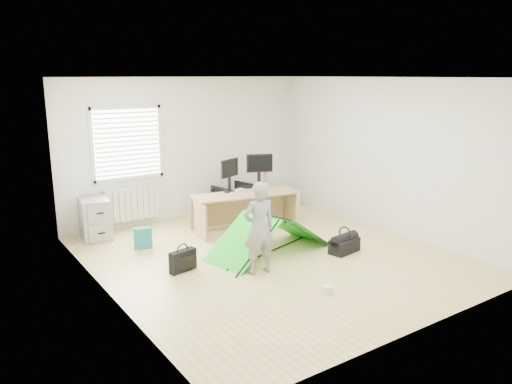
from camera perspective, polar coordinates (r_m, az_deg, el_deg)
ground at (r=7.76m, az=1.67°, el=-7.40°), size 5.50×5.50×0.00m
back_wall at (r=9.73m, az=-7.84°, el=4.93°), size 5.00×0.02×2.70m
window at (r=9.20m, az=-14.49°, el=5.42°), size 1.20×0.06×1.20m
radiator at (r=9.37m, az=-14.02°, el=-1.28°), size 1.00×0.12×0.60m
desk at (r=9.05m, az=-1.04°, el=-2.17°), size 2.01×0.92×0.66m
filing_cabinet at (r=8.92m, az=-17.91°, el=-2.93°), size 0.52×0.65×0.70m
monitor_left at (r=9.02m, az=-3.07°, el=1.38°), size 0.47×0.27×0.44m
monitor_right at (r=9.36m, az=0.34°, el=1.92°), size 0.49×0.29×0.47m
keyboard at (r=9.12m, az=-2.31°, el=0.15°), size 0.41×0.23×0.02m
thermos at (r=9.48m, az=1.06°, el=1.46°), size 0.09×0.09×0.27m
office_chair at (r=9.86m, az=-2.37°, el=-0.93°), size 0.83×0.84×0.65m
person at (r=6.95m, az=0.34°, el=-4.14°), size 0.51×0.37×1.32m
kite at (r=7.83m, az=1.52°, el=-4.86°), size 2.13×1.37×0.61m
storage_crate at (r=10.58m, az=3.23°, el=-0.89°), size 0.58×0.43×0.31m
tote_bag at (r=8.28m, az=-12.80°, el=-5.15°), size 0.31×0.21×0.34m
laptop_bag at (r=7.25m, az=-8.36°, el=-7.77°), size 0.43×0.22×0.31m
white_box at (r=6.56m, az=8.15°, el=-11.04°), size 0.13×0.13×0.11m
duffel_bag at (r=8.03m, az=10.06°, el=-6.06°), size 0.55×0.34×0.22m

